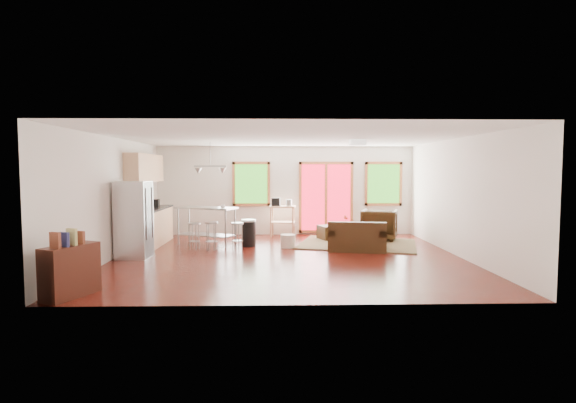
{
  "coord_description": "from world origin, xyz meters",
  "views": [
    {
      "loc": [
        -0.25,
        -9.7,
        1.9
      ],
      "look_at": [
        0.0,
        0.3,
        1.2
      ],
      "focal_mm": 28.0,
      "sensor_mm": 36.0,
      "label": 1
    }
  ],
  "objects_px": {
    "coffee_table": "(358,232)",
    "ottoman": "(330,233)",
    "loveseat": "(357,239)",
    "refrigerator": "(134,220)",
    "kitchen_cart": "(282,210)",
    "armchair": "(379,223)",
    "rug": "(357,244)",
    "island": "(206,219)"
  },
  "relations": [
    {
      "from": "ottoman",
      "to": "kitchen_cart",
      "type": "relative_size",
      "value": 0.53
    },
    {
      "from": "rug",
      "to": "refrigerator",
      "type": "relative_size",
      "value": 1.73
    },
    {
      "from": "loveseat",
      "to": "ottoman",
      "type": "relative_size",
      "value": 2.48
    },
    {
      "from": "armchair",
      "to": "refrigerator",
      "type": "distance_m",
      "value": 6.29
    },
    {
      "from": "ottoman",
      "to": "coffee_table",
      "type": "bearing_deg",
      "value": -48.62
    },
    {
      "from": "island",
      "to": "kitchen_cart",
      "type": "relative_size",
      "value": 1.48
    },
    {
      "from": "island",
      "to": "kitchen_cart",
      "type": "bearing_deg",
      "value": 35.03
    },
    {
      "from": "refrigerator",
      "to": "island",
      "type": "distance_m",
      "value": 2.09
    },
    {
      "from": "armchair",
      "to": "rug",
      "type": "bearing_deg",
      "value": 60.69
    },
    {
      "from": "kitchen_cart",
      "to": "island",
      "type": "bearing_deg",
      "value": -144.97
    },
    {
      "from": "ottoman",
      "to": "island",
      "type": "bearing_deg",
      "value": -167.06
    },
    {
      "from": "rug",
      "to": "coffee_table",
      "type": "distance_m",
      "value": 0.3
    },
    {
      "from": "armchair",
      "to": "refrigerator",
      "type": "relative_size",
      "value": 0.56
    },
    {
      "from": "refrigerator",
      "to": "kitchen_cart",
      "type": "xyz_separation_m",
      "value": [
        3.23,
        2.98,
        -0.07
      ]
    },
    {
      "from": "refrigerator",
      "to": "island",
      "type": "xyz_separation_m",
      "value": [
        1.3,
        1.63,
        -0.17
      ]
    },
    {
      "from": "island",
      "to": "armchair",
      "type": "bearing_deg",
      "value": 7.76
    },
    {
      "from": "refrigerator",
      "to": "rug",
      "type": "bearing_deg",
      "value": 19.5
    },
    {
      "from": "coffee_table",
      "to": "kitchen_cart",
      "type": "height_order",
      "value": "kitchen_cart"
    },
    {
      "from": "loveseat",
      "to": "coffee_table",
      "type": "distance_m",
      "value": 1.0
    },
    {
      "from": "armchair",
      "to": "refrigerator",
      "type": "height_order",
      "value": "refrigerator"
    },
    {
      "from": "ottoman",
      "to": "armchair",
      "type": "bearing_deg",
      "value": -5.45
    },
    {
      "from": "loveseat",
      "to": "armchair",
      "type": "height_order",
      "value": "armchair"
    },
    {
      "from": "rug",
      "to": "ottoman",
      "type": "xyz_separation_m",
      "value": [
        -0.6,
        0.77,
        0.18
      ]
    },
    {
      "from": "coffee_table",
      "to": "refrigerator",
      "type": "bearing_deg",
      "value": -162.08
    },
    {
      "from": "kitchen_cart",
      "to": "armchair",
      "type": "bearing_deg",
      "value": -15.5
    },
    {
      "from": "coffee_table",
      "to": "armchair",
      "type": "relative_size",
      "value": 1.0
    },
    {
      "from": "rug",
      "to": "ottoman",
      "type": "height_order",
      "value": "ottoman"
    },
    {
      "from": "coffee_table",
      "to": "island",
      "type": "relative_size",
      "value": 0.57
    },
    {
      "from": "rug",
      "to": "ottoman",
      "type": "distance_m",
      "value": 1.0
    },
    {
      "from": "island",
      "to": "ottoman",
      "type": "bearing_deg",
      "value": 12.94
    },
    {
      "from": "kitchen_cart",
      "to": "ottoman",
      "type": "bearing_deg",
      "value": -24.59
    },
    {
      "from": "coffee_table",
      "to": "ottoman",
      "type": "xyz_separation_m",
      "value": [
        -0.62,
        0.7,
        -0.11
      ]
    },
    {
      "from": "rug",
      "to": "armchair",
      "type": "xyz_separation_m",
      "value": [
        0.71,
        0.65,
        0.45
      ]
    },
    {
      "from": "rug",
      "to": "refrigerator",
      "type": "height_order",
      "value": "refrigerator"
    },
    {
      "from": "loveseat",
      "to": "island",
      "type": "relative_size",
      "value": 0.89
    },
    {
      "from": "rug",
      "to": "refrigerator",
      "type": "distance_m",
      "value": 5.46
    },
    {
      "from": "armchair",
      "to": "ottoman",
      "type": "distance_m",
      "value": 1.34
    },
    {
      "from": "ottoman",
      "to": "kitchen_cart",
      "type": "bearing_deg",
      "value": 155.41
    },
    {
      "from": "loveseat",
      "to": "ottoman",
      "type": "xyz_separation_m",
      "value": [
        -0.43,
        1.68,
        -0.09
      ]
    },
    {
      "from": "kitchen_cart",
      "to": "refrigerator",
      "type": "bearing_deg",
      "value": -137.29
    },
    {
      "from": "island",
      "to": "refrigerator",
      "type": "bearing_deg",
      "value": -128.62
    },
    {
      "from": "loveseat",
      "to": "kitchen_cart",
      "type": "relative_size",
      "value": 1.31
    }
  ]
}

